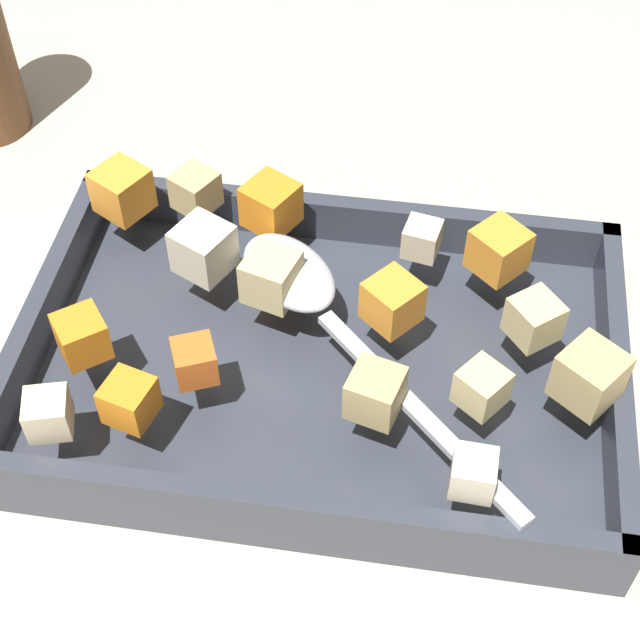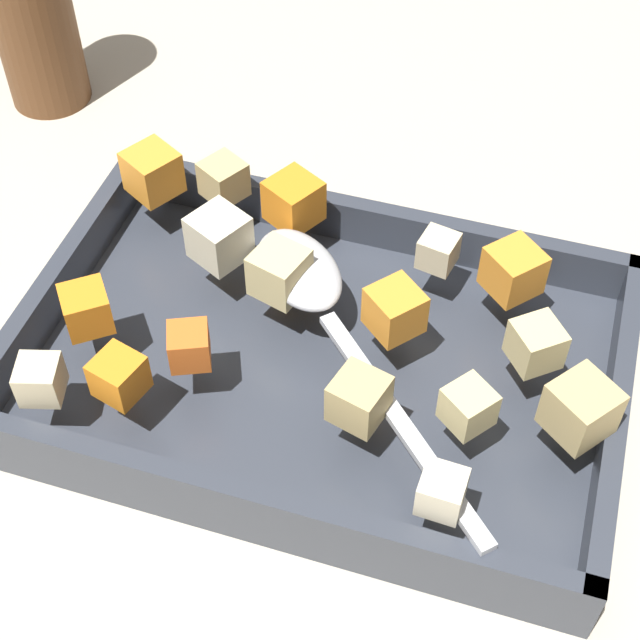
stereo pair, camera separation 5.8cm
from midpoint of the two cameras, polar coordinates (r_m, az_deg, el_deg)
The scene contains 20 objects.
ground_plane at distance 0.63m, azimuth 3.65°, elevation -2.59°, with size 4.00×4.00×0.00m, color #BCB29E.
baking_dish at distance 0.61m, azimuth 2.70°, elevation -2.86°, with size 0.38×0.25×0.05m.
carrot_chunk_rim_edge at distance 0.57m, azimuth -4.91°, elevation -1.72°, with size 0.02×0.02×0.02m, color orange.
carrot_chunk_front_center at distance 0.62m, azimuth 14.09°, elevation 2.74°, with size 0.03×0.03×0.03m, color orange.
carrot_chunk_far_left at distance 0.59m, azimuth -11.05°, elevation 0.49°, with size 0.03×0.03×0.03m, color orange.
carrot_chunk_back_center at distance 0.58m, azimuth 7.32°, elevation 0.44°, with size 0.03×0.03×0.03m, color orange.
carrot_chunk_under_handle at distance 0.55m, azimuth -8.98°, elevation -3.51°, with size 0.03×0.03×0.03m, color orange.
carrot_chunk_near_right at distance 0.67m, azimuth -7.51°, elevation 8.59°, with size 0.03×0.03×0.03m, color orange.
carrot_chunk_center at distance 0.65m, azimuth 1.00°, elevation 6.97°, with size 0.03×0.03×0.03m, color orange.
potato_chunk_heap_side at distance 0.54m, azimuth 5.42°, elevation -4.87°, with size 0.03×0.03×0.03m, color tan.
potato_chunk_corner_nw at distance 0.56m, azimuth 18.18°, elevation -5.23°, with size 0.03×0.03×0.03m, color tan.
potato_chunk_corner_sw at distance 0.55m, azimuth 11.84°, elevation -5.26°, with size 0.02×0.02×0.02m, color #E0CC89.
potato_chunk_mid_left at distance 0.67m, azimuth -3.28°, elevation 8.24°, with size 0.03×0.03×0.03m, color tan.
potato_chunk_far_right at distance 0.62m, azimuth -3.37°, elevation 4.80°, with size 0.03×0.03×0.03m, color beige.
potato_chunk_mid_right at distance 0.60m, azimuth 0.34°, elevation 2.72°, with size 0.03×0.03×0.03m, color #E0CC89.
potato_chunk_corner_se at distance 0.63m, azimuth 9.69°, elevation 3.95°, with size 0.02×0.02×0.02m, color beige.
potato_chunk_near_left at distance 0.58m, azimuth 15.50°, elevation -1.74°, with size 0.03×0.03×0.03m, color #E0CC89.
potato_chunk_near_spoon at distance 0.56m, azimuth -13.53°, elevation -3.64°, with size 0.02×0.02×0.02m, color beige.
parsnip_chunk_corner_ne at distance 0.52m, azimuth 10.52°, elevation -10.21°, with size 0.02×0.02×0.02m, color beige.
serving_spoon at distance 0.60m, azimuth 2.09°, elevation 1.99°, with size 0.20×0.20×0.02m.
Camera 2 is at (0.11, -0.38, 0.50)m, focal length 53.79 mm.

